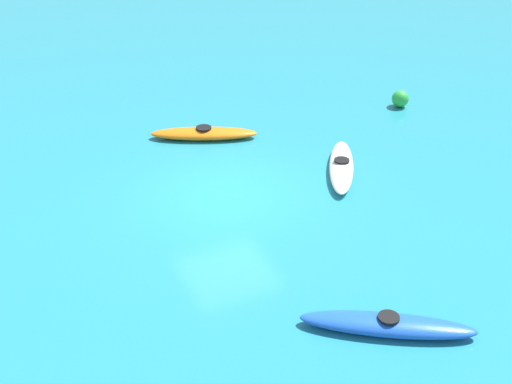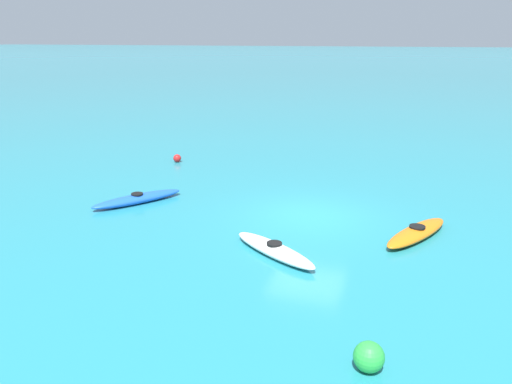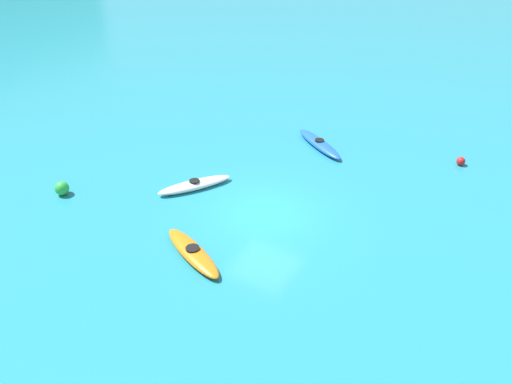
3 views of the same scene
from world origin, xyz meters
name	(u,v)px [view 1 (image 1 of 3)]	position (x,y,z in m)	size (l,w,h in m)	color
ground_plane	(226,196)	(0.00, 0.00, 0.00)	(600.00, 600.00, 0.00)	teal
kayak_orange	(204,133)	(-3.45, 0.81, 0.16)	(2.04, 3.20, 0.37)	orange
kayak_blue	(388,325)	(6.13, 0.65, 0.16)	(2.43, 3.19, 0.37)	blue
kayak_white	(341,166)	(0.19, 3.38, 0.16)	(2.96, 2.22, 0.37)	white
buoy_green	(400,99)	(-2.84, 7.60, 0.28)	(0.56, 0.56, 0.56)	green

